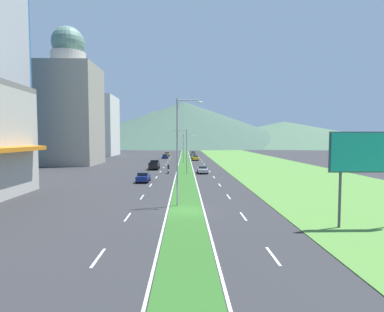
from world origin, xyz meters
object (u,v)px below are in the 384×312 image
(street_lamp_mid, at_px, (185,148))
(street_lamp_far, at_px, (185,146))
(car_6, at_px, (165,156))
(car_1, at_px, (195,158))
(street_lamp_near, at_px, (180,146))
(pickup_truck_0, at_px, (154,165))
(car_2, at_px, (194,156))
(car_5, at_px, (193,153))
(motorcycle_rider, at_px, (168,170))
(billboard_roadside, at_px, (367,156))
(car_3, at_px, (203,169))
(car_0, at_px, (167,154))
(car_4, at_px, (143,177))

(street_lamp_mid, distance_m, street_lamp_far, 27.43)
(street_lamp_far, xyz_separation_m, car_6, (-6.80, 17.95, -3.97))
(car_1, bearing_deg, car_6, -133.74)
(street_lamp_near, relative_size, pickup_truck_0, 2.01)
(street_lamp_mid, xyz_separation_m, car_2, (3.24, 44.27, -4.26))
(car_5, relative_size, motorcycle_rider, 2.38)
(billboard_roadside, distance_m, pickup_truck_0, 49.54)
(car_5, height_order, car_6, car_5)
(street_lamp_mid, height_order, billboard_roadside, street_lamp_mid)
(street_lamp_far, height_order, car_6, street_lamp_far)
(street_lamp_near, relative_size, car_3, 2.40)
(car_1, relative_size, car_6, 0.92)
(car_1, bearing_deg, car_5, 179.89)
(street_lamp_mid, bearing_deg, motorcycle_rider, 159.18)
(street_lamp_near, height_order, car_0, street_lamp_near)
(street_lamp_near, bearing_deg, car_1, 86.51)
(car_6, bearing_deg, car_2, -96.35)
(car_6, height_order, pickup_truck_0, pickup_truck_0)
(car_4, distance_m, car_5, 75.13)
(billboard_roadside, distance_m, car_6, 83.52)
(street_lamp_near, distance_m, car_3, 29.69)
(car_4, xyz_separation_m, car_6, (-0.18, 55.92, -0.04))
(car_3, distance_m, car_5, 62.53)
(car_1, xyz_separation_m, car_3, (0.18, -34.34, -0.05))
(street_lamp_far, relative_size, car_0, 1.69)
(street_lamp_far, relative_size, billboard_roadside, 1.08)
(car_2, bearing_deg, street_lamp_near, -3.01)
(car_2, height_order, pickup_truck_0, pickup_truck_0)
(car_6, bearing_deg, car_3, -166.86)
(car_0, xyz_separation_m, car_6, (0.05, -12.56, -0.04))
(street_lamp_near, distance_m, motorcycle_rider, 29.38)
(motorcycle_rider, bearing_deg, street_lamp_mid, -110.82)
(car_0, relative_size, pickup_truck_0, 0.88)
(car_0, relative_size, car_6, 1.04)
(street_lamp_far, distance_m, motorcycle_rider, 26.70)
(street_lamp_far, relative_size, car_1, 1.91)
(car_2, distance_m, motorcycle_rider, 43.52)
(car_2, bearing_deg, billboard_roadside, 7.53)
(street_lamp_near, bearing_deg, car_3, 82.05)
(street_lamp_mid, distance_m, car_0, 58.49)
(street_lamp_far, height_order, car_0, street_lamp_far)
(street_lamp_far, relative_size, pickup_truck_0, 1.48)
(billboard_roadside, xyz_separation_m, pickup_truck_0, (-20.60, 44.82, -4.58))
(street_lamp_near, distance_m, car_5, 91.69)
(street_lamp_far, relative_size, car_5, 1.68)
(car_2, distance_m, car_4, 55.68)
(street_lamp_mid, bearing_deg, car_1, 84.69)
(street_lamp_near, xyz_separation_m, car_6, (-6.23, 72.90, -5.37))
(pickup_truck_0, bearing_deg, street_lamp_mid, -144.00)
(car_1, bearing_deg, motorcycle_rider, -10.78)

